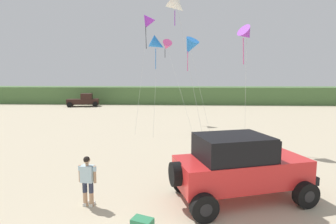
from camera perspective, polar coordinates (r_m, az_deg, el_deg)
The scene contains 10 objects.
dune_ridge at distance 46.29m, azimuth -0.94°, elevation 3.86°, with size 90.00×8.76×2.82m, color #4C703D.
jeep at distance 9.26m, azimuth 15.52°, elevation -11.36°, with size 5.01×3.53×2.26m.
person_watching at distance 8.99m, azimuth -17.35°, elevation -13.79°, with size 0.62×0.34×1.67m.
distant_pickup at distance 41.61m, azimuth -18.07°, elevation 2.48°, with size 4.92×3.37×1.98m.
kite_green_box at distance 25.28m, azimuth -0.31°, elevation 14.41°, with size 3.04×6.25×7.95m.
kite_white_parafoil at distance 16.52m, azimuth 16.97°, elevation 16.12°, with size 1.35×1.99×7.31m.
kite_yellow_diamond at distance 23.56m, azimuth -4.55°, elevation 19.03°, with size 1.65×5.13×9.60m.
kite_purple_stunt at distance 21.12m, azimuth -2.33°, elevation 14.72°, with size 1.66×3.93×7.60m.
kite_black_sled at distance 18.89m, azimuth 4.87°, elevation 14.19°, with size 2.26×3.32×7.13m.
kite_orange_streamer at distance 19.18m, azimuth 2.01°, elevation 22.47°, with size 2.59×4.52×9.96m.
Camera 1 is at (1.26, -4.18, 4.11)m, focal length 27.58 mm.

